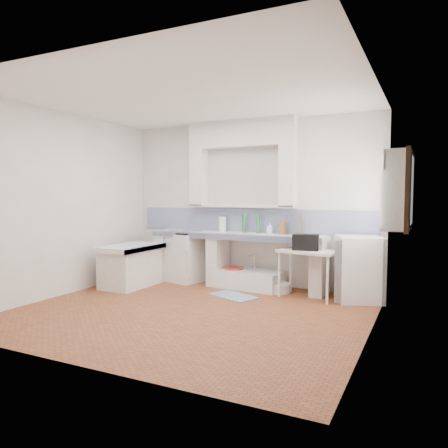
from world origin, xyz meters
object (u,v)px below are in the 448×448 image
at_px(stove, 186,257).
at_px(side_table, 308,274).
at_px(sink, 249,280).
at_px(fridge, 359,269).

xyz_separation_m(stove, side_table, (2.29, -0.27, -0.07)).
bearing_deg(stove, side_table, 7.26).
xyz_separation_m(sink, side_table, (1.05, -0.25, 0.23)).
bearing_deg(sink, stove, -176.35).
distance_m(sink, side_table, 1.10).
relative_size(sink, fridge, 1.16).
relative_size(side_table, fridge, 0.92).
bearing_deg(sink, side_table, -8.47).
height_order(side_table, fridge, fridge).
height_order(stove, side_table, stove).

